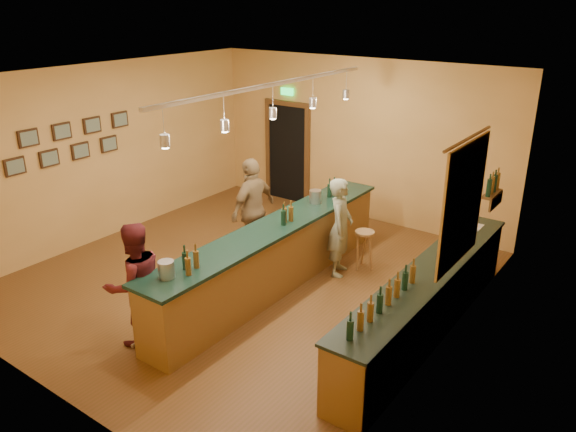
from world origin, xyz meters
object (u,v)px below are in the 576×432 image
Objects in this scene: customer_b at (253,209)px; customer_a at (135,285)px; bar_stool at (364,239)px; tasting_bar at (274,252)px; bartender at (340,227)px; back_counter at (426,301)px.

customer_a is at bearing 8.25° from customer_b.
tasting_bar is at bearing -119.21° from bar_stool.
customer_a is 2.51× the size of bar_stool.
bar_stool is (1.34, 3.62, -0.32)m from customer_a.
tasting_bar is 2.86× the size of customer_b.
customer_a is at bearing 139.67° from bartender.
back_counter is 2.42m from tasting_bar.
tasting_bar is 3.13× the size of bartender.
bartender reaches higher than tasting_bar.
tasting_bar is 2.28m from customer_a.
bartender reaches higher than bar_stool.
bartender is 0.97× the size of customer_a.
tasting_bar reaches higher than bar_stool.
tasting_bar is at bearing -178.19° from customer_a.
back_counter is 0.89× the size of tasting_bar.
tasting_bar reaches higher than back_counter.
customer_b is (-3.38, 0.51, 0.41)m from back_counter.
customer_b reaches higher than bartender.
back_counter is 2.55× the size of customer_b.
back_counter is at bearing -136.23° from bartender.
bartender is 0.91× the size of customer_b.
bar_stool is (0.79, 1.42, -0.09)m from tasting_bar.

